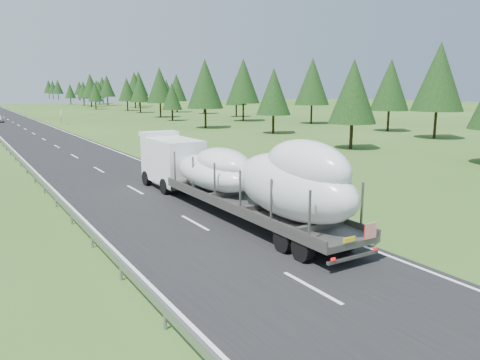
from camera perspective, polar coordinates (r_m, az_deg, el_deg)
ground at (r=16.41m, az=8.73°, el=-12.88°), size 400.00×400.00×0.00m
road_surface at (r=112.00m, az=-26.48°, el=6.65°), size 10.00×400.00×0.02m
marker_posts at (r=167.28m, az=-26.02°, el=8.00°), size 0.13×350.08×1.00m
highway_sign at (r=93.06m, az=-20.99°, el=7.49°), size 0.08×0.90×2.60m
tree_line_right at (r=135.16m, az=-10.07°, el=11.12°), size 28.24×332.04×12.51m
boat_truck at (r=24.24m, az=-0.67°, el=0.79°), size 3.02×19.63×4.58m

